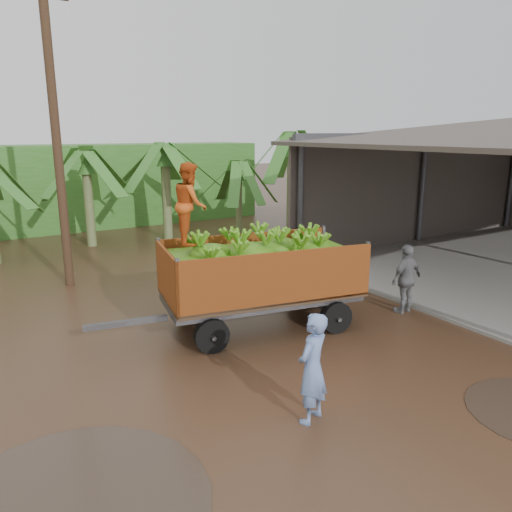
% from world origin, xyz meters
% --- Properties ---
extents(ground, '(100.00, 100.00, 0.00)m').
position_xyz_m(ground, '(0.00, 0.00, 0.00)').
color(ground, black).
rests_on(ground, ground).
extents(hedge_north, '(22.00, 3.00, 3.60)m').
position_xyz_m(hedge_north, '(-2.00, 16.00, 1.80)').
color(hedge_north, '#2D661E').
rests_on(hedge_north, ground).
extents(banana_trailer, '(5.82, 2.72, 3.58)m').
position_xyz_m(banana_trailer, '(1.22, 1.67, 1.27)').
color(banana_trailer, '#A94E18').
rests_on(banana_trailer, ground).
extents(man_blue, '(0.72, 0.62, 1.68)m').
position_xyz_m(man_blue, '(-0.05, -1.82, 0.84)').
color(man_blue, '#6A86C1').
rests_on(man_blue, ground).
extents(man_grey, '(1.00, 0.49, 1.65)m').
position_xyz_m(man_grey, '(4.65, 0.65, 0.82)').
color(man_grey, slate).
rests_on(man_grey, ground).
extents(utility_pole, '(1.20, 0.24, 7.98)m').
position_xyz_m(utility_pole, '(-1.63, 7.08, 4.04)').
color(utility_pole, '#47301E').
rests_on(utility_pole, ground).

